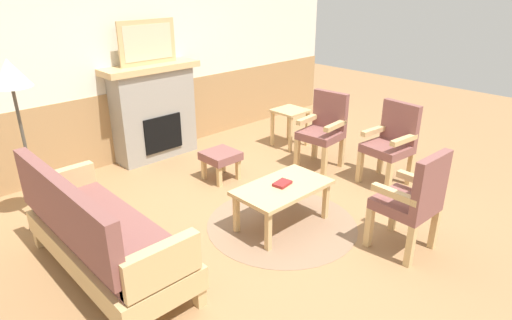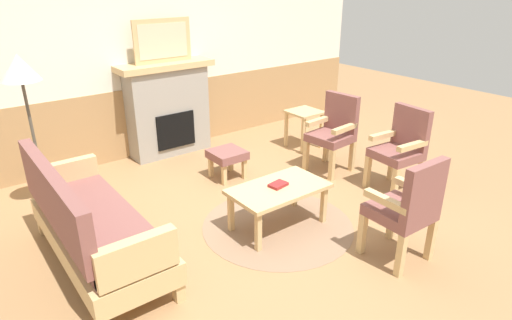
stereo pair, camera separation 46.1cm
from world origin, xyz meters
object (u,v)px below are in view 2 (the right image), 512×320
Objects in this scene: framed_picture at (163,41)px; armchair_front_left at (408,206)px; book_on_table at (278,185)px; armchair_near_fireplace at (334,130)px; coffee_table at (278,192)px; fireplace at (168,108)px; couch at (92,225)px; armchair_by_window_left at (401,146)px; floor_lamp_by_couch at (21,79)px; footstool at (227,156)px; side_table at (304,119)px.

framed_picture is 3.73m from armchair_front_left.
armchair_near_fireplace reaches higher than book_on_table.
armchair_near_fireplace reaches higher than coffee_table.
book_on_table is at bearing -91.57° from fireplace.
couch is 1.73m from coffee_table.
armchair_near_fireplace is 1.00× the size of armchair_by_window_left.
floor_lamp_by_couch reaches higher than book_on_table.
floor_lamp_by_couch is (-1.79, 1.66, 1.00)m from book_on_table.
couch is 1.74m from book_on_table.
fireplace is 3.25× the size of footstool.
armchair_near_fireplace reaches higher than footstool.
framed_picture is 4.43× the size of book_on_table.
armchair_front_left is at bearing -83.56° from footstool.
armchair_near_fireplace is at bearing -51.90° from fireplace.
armchair_front_left is at bearing -115.24° from side_table.
armchair_by_window_left is at bearing -7.29° from book_on_table.
footstool is at bearing 154.21° from armchair_near_fireplace.
fireplace is 1.26m from footstool.
fireplace is 3.59m from armchair_front_left.
armchair_by_window_left is 1.67m from side_table.
side_table is 0.33× the size of floor_lamp_by_couch.
coffee_table is at bearing -91.76° from framed_picture.
footstool is 0.41× the size of armchair_by_window_left.
armchair_near_fireplace is 0.58× the size of floor_lamp_by_couch.
footstool is at bearing 79.41° from book_on_table.
armchair_by_window_left is at bearing -11.23° from couch.
couch is 1.84× the size of armchair_by_window_left.
floor_lamp_by_couch reaches higher than coffee_table.
couch reaches higher than side_table.
armchair_near_fireplace is at bearing -51.90° from framed_picture.
armchair_by_window_left is (0.19, -0.86, 0.00)m from armchair_near_fireplace.
book_on_table is 1.23m from armchair_front_left.
armchair_near_fireplace is at bearing 61.15° from armchair_front_left.
armchair_by_window_left reaches higher than book_on_table.
floor_lamp_by_couch is at bearing 162.81° from armchair_near_fireplace.
armchair_near_fireplace is at bearing 102.60° from armchair_by_window_left.
footstool is 0.73× the size of side_table.
footstool is at bearing -82.06° from framed_picture.
floor_lamp_by_couch reaches higher than footstool.
framed_picture is 0.82× the size of armchair_near_fireplace.
framed_picture reaches higher than coffee_table.
armchair_near_fireplace reaches higher than side_table.
footstool is at bearing 79.16° from coffee_table.
framed_picture is 2.02m from floor_lamp_by_couch.
armchair_near_fireplace is 0.85m from side_table.
coffee_table is at bearing 173.25° from armchair_by_window_left.
book_on_table reaches higher than coffee_table.
floor_lamp_by_couch is (-1.85, -0.79, -0.11)m from framed_picture.
couch is 3.41m from armchair_by_window_left.
armchair_front_left reaches higher than side_table.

